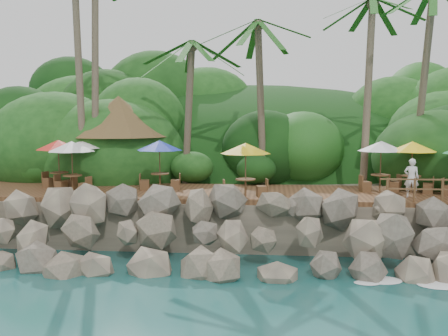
{
  "coord_description": "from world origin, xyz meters",
  "views": [
    {
      "loc": [
        2.15,
        -17.84,
        5.91
      ],
      "look_at": [
        0.0,
        6.0,
        3.4
      ],
      "focal_mm": 41.23,
      "sensor_mm": 36.0,
      "label": 1
    }
  ],
  "objects": [
    {
      "name": "ground",
      "position": [
        0.0,
        0.0,
        0.0
      ],
      "size": [
        140.0,
        140.0,
        0.0
      ],
      "primitive_type": "plane",
      "color": "#19514F",
      "rests_on": "ground"
    },
    {
      "name": "land_base",
      "position": [
        0.0,
        16.0,
        1.05
      ],
      "size": [
        32.0,
        25.2,
        2.1
      ],
      "primitive_type": "cube",
      "color": "gray",
      "rests_on": "ground"
    },
    {
      "name": "jungle_hill",
      "position": [
        0.0,
        23.5,
        0.0
      ],
      "size": [
        44.8,
        28.0,
        15.4
      ],
      "primitive_type": "ellipsoid",
      "color": "#143811",
      "rests_on": "ground"
    },
    {
      "name": "seawall",
      "position": [
        0.0,
        2.0,
        1.15
      ],
      "size": [
        29.0,
        4.0,
        2.3
      ],
      "primitive_type": null,
      "color": "gray",
      "rests_on": "ground"
    },
    {
      "name": "terrace",
      "position": [
        0.0,
        6.0,
        2.2
      ],
      "size": [
        26.0,
        5.0,
        0.2
      ],
      "primitive_type": "cube",
      "color": "brown",
      "rests_on": "land_base"
    },
    {
      "name": "jungle_foliage",
      "position": [
        0.0,
        15.0,
        0.0
      ],
      "size": [
        44.0,
        16.0,
        12.0
      ],
      "primitive_type": null,
      "color": "#143811",
      "rests_on": "ground"
    },
    {
      "name": "foam_line",
      "position": [
        0.0,
        0.3,
        0.03
      ],
      "size": [
        25.2,
        0.8,
        0.06
      ],
      "color": "white",
      "rests_on": "ground"
    },
    {
      "name": "palapa",
      "position": [
        -6.07,
        9.58,
        5.79
      ],
      "size": [
        5.59,
        5.59,
        4.6
      ],
      "color": "brown",
      "rests_on": "ground"
    },
    {
      "name": "dining_clusters",
      "position": [
        0.23,
        5.78,
        4.27
      ],
      "size": [
        25.79,
        5.35,
        2.37
      ],
      "color": "brown",
      "rests_on": "terrace"
    },
    {
      "name": "waiter",
      "position": [
        8.27,
        4.91,
        3.15
      ],
      "size": [
        0.7,
        0.55,
        1.71
      ],
      "primitive_type": "imported",
      "rotation": [
        0.0,
        0.0,
        2.9
      ],
      "color": "white",
      "rests_on": "terrace"
    }
  ]
}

